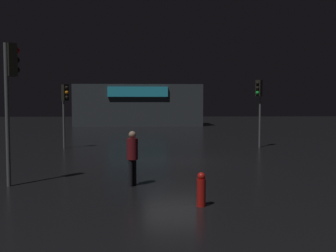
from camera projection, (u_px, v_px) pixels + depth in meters
ground_plane at (172, 161)px, 16.37m from camera, size 120.00×120.00×0.00m
store_building at (139, 105)px, 44.89m from camera, size 14.72×6.35×4.77m
traffic_signal_main at (259, 97)px, 21.53m from camera, size 0.42×0.42×3.89m
traffic_signal_cross_left at (65, 101)px, 21.00m from camera, size 0.43×0.41×3.61m
traffic_signal_cross_right at (10, 81)px, 11.31m from camera, size 0.43×0.42×4.34m
pedestrian at (132, 154)px, 11.39m from camera, size 0.48×0.48×1.69m
fire_hydrant at (201, 190)px, 9.13m from camera, size 0.22×0.22×0.84m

